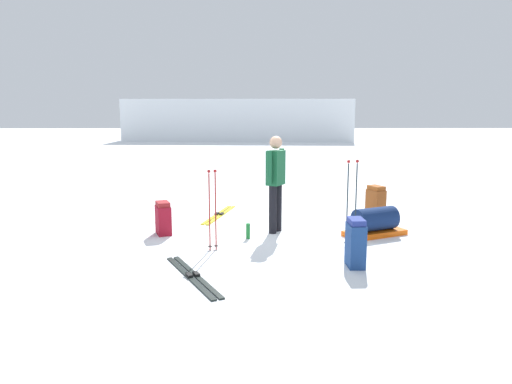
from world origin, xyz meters
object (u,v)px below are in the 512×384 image
Objects in this scene: ski_poles_planted_far at (212,206)px; ski_pair_far at (219,215)px; ski_pair_near at (193,276)px; ski_poles_planted_near at (352,199)px; thermos_bottle at (248,231)px; gear_sled at (375,223)px; skier_standing at (276,179)px; backpack_bright at (356,243)px; backpack_small_spare at (163,218)px; backpack_large_dark at (376,204)px.

ski_pair_far is at bearing 91.47° from ski_poles_planted_far.
ski_poles_planted_near is (2.35, 1.42, 0.75)m from ski_pair_near.
ski_pair_far is at bearing 108.56° from thermos_bottle.
thermos_bottle is (-2.19, -0.19, -0.09)m from gear_sled.
ski_poles_planted_far is at bearing -132.88° from skier_standing.
backpack_bright is at bearing -97.60° from ski_poles_planted_near.
ski_pair_near is 6.44× the size of thermos_bottle.
ski_poles_planted_near is at bearing -13.74° from backpack_small_spare.
backpack_small_spare is 0.46× the size of ski_poles_planted_far.
gear_sled is at bearing 4.89° from thermos_bottle.
skier_standing reaches higher than backpack_large_dark.
skier_standing is 2.26m from backpack_large_dark.
gear_sled is (0.69, 1.66, -0.11)m from backpack_bright.
backpack_small_spare is 0.42× the size of ski_poles_planted_near.
thermos_bottle is at bearing -71.44° from ski_pair_far.
skier_standing is 1.45× the size of gear_sled.
backpack_small_spare is at bearing 134.51° from ski_poles_planted_far.
ski_poles_planted_far reaches higher than backpack_small_spare.
skier_standing is 1.48m from ski_poles_planted_near.
backpack_large_dark is 0.59× the size of gear_sled.
ski_pair_far is 1.76m from backpack_small_spare.
ski_poles_planted_near is at bearing -38.09° from skier_standing.
ski_pair_far is at bearing 134.76° from ski_poles_planted_near.
thermos_bottle is at bearing -11.39° from backpack_small_spare.
ski_poles_planted_near is 5.34× the size of thermos_bottle.
backpack_large_dark reaches higher than gear_sled.
backpack_bright is (1.02, -1.92, -0.62)m from skier_standing.
ski_poles_planted_near is 1.18× the size of gear_sled.
ski_pair_near is 2.02m from thermos_bottle.
skier_standing is at bearing 141.91° from ski_poles_planted_near.
gear_sled is at bearing 67.55° from backpack_bright.
gear_sled reaches higher than thermos_bottle.
ski_pair_far is (0.11, 3.68, -0.00)m from ski_pair_near.
ski_pair_far is 3.23m from gear_sled.
ski_poles_planted_near is 1.01m from gear_sled.
backpack_bright is (2.11, -3.27, 0.32)m from ski_pair_far.
backpack_large_dark is 3.61m from ski_poles_planted_far.
backpack_small_spare is at bearing 149.31° from backpack_bright.
backpack_small_spare is at bearing 168.61° from thermos_bottle.
ski_pair_far is at bearing 59.75° from backpack_small_spare.
ski_pair_far is 3.27m from ski_poles_planted_near.
backpack_bright is 1.10m from ski_poles_planted_near.
backpack_bright is 2.11m from thermos_bottle.
backpack_large_dark is 2.94m from backpack_bright.
skier_standing is at bearing 42.72° from thermos_bottle.
gear_sled is at bearing 17.16° from ski_poles_planted_far.
skier_standing is at bearing 4.26° from backpack_small_spare.
backpack_small_spare is 1.40m from ski_poles_planted_far.
backpack_large_dark is 1.00× the size of backpack_bright.
gear_sled is 2.20m from thermos_bottle.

